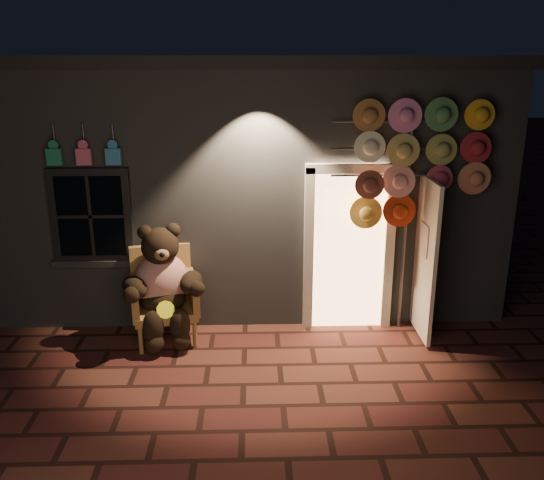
{
  "coord_description": "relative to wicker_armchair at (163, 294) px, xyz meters",
  "views": [
    {
      "loc": [
        0.14,
        -5.56,
        3.41
      ],
      "look_at": [
        0.34,
        1.0,
        1.35
      ],
      "focal_mm": 38.0,
      "sensor_mm": 36.0,
      "label": 1
    }
  ],
  "objects": [
    {
      "name": "teddy_bear",
      "position": [
        0.02,
        -0.15,
        0.19
      ],
      "size": [
        1.05,
        0.92,
        1.48
      ],
      "rotation": [
        0.0,
        0.0,
        0.23
      ],
      "color": "red",
      "rests_on": "ground"
    },
    {
      "name": "ground",
      "position": [
        1.02,
        -1.2,
        -0.58
      ],
      "size": [
        60.0,
        60.0,
        0.0
      ],
      "primitive_type": "plane",
      "color": "brown",
      "rests_on": "ground"
    },
    {
      "name": "wicker_armchair",
      "position": [
        0.0,
        0.0,
        0.0
      ],
      "size": [
        0.93,
        0.88,
        1.17
      ],
      "rotation": [
        0.0,
        0.0,
        0.23
      ],
      "color": "#B38945",
      "rests_on": "ground"
    },
    {
      "name": "hat_rack",
      "position": [
        3.1,
        0.08,
        1.67
      ],
      "size": [
        1.91,
        0.22,
        2.95
      ],
      "color": "#59595E",
      "rests_on": "ground"
    },
    {
      "name": "shop_building",
      "position": [
        1.02,
        2.79,
        1.15
      ],
      "size": [
        7.3,
        5.95,
        3.51
      ],
      "color": "slate",
      "rests_on": "ground"
    }
  ]
}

